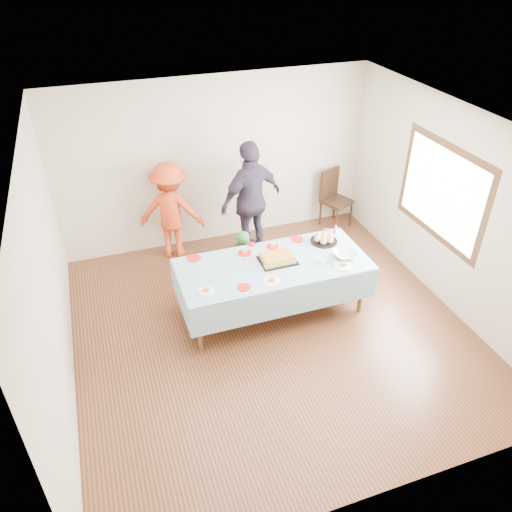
{
  "coord_description": "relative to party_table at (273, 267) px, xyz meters",
  "views": [
    {
      "loc": [
        -1.83,
        -4.64,
        4.46
      ],
      "look_at": [
        -0.11,
        0.3,
        0.98
      ],
      "focal_mm": 35.0,
      "sensor_mm": 36.0,
      "label": 1
    }
  ],
  "objects": [
    {
      "name": "party_hat",
      "position": [
        1.11,
        0.43,
        0.13
      ],
      "size": [
        0.09,
        0.09,
        0.15
      ],
      "primitive_type": "cone",
      "color": "silver",
      "rests_on": "party_table"
    },
    {
      "name": "adult_left",
      "position": [
        -0.98,
        1.85,
        0.06
      ],
      "size": [
        1.16,
        0.92,
        1.57
      ],
      "primitive_type": "imported",
      "rotation": [
        0.0,
        0.0,
        2.76
      ],
      "color": "red",
      "rests_on": "ground"
    },
    {
      "name": "plate_white_right",
      "position": [
        0.83,
        -0.36,
        0.06
      ],
      "size": [
        0.24,
        0.24,
        0.01
      ],
      "primitive_type": "cylinder",
      "color": "white",
      "rests_on": "party_table"
    },
    {
      "name": "birthday_cake",
      "position": [
        0.07,
        0.04,
        0.1
      ],
      "size": [
        0.48,
        0.37,
        0.08
      ],
      "color": "black",
      "rests_on": "party_table"
    },
    {
      "name": "plate_red_far_c",
      "position": [
        0.14,
        0.39,
        0.06
      ],
      "size": [
        0.16,
        0.16,
        0.01
      ],
      "primitive_type": "cylinder",
      "color": "red",
      "rests_on": "party_table"
    },
    {
      "name": "dining_chair",
      "position": [
        1.85,
        1.92,
        -0.16
      ],
      "size": [
        0.57,
        0.57,
        1.01
      ],
      "rotation": [
        0.0,
        0.0,
        0.39
      ],
      "color": "black",
      "rests_on": "ground"
    },
    {
      "name": "fork_pile",
      "position": [
        0.63,
        -0.17,
        0.09
      ],
      "size": [
        0.24,
        0.18,
        0.07
      ],
      "primitive_type": null,
      "color": "white",
      "rests_on": "party_table"
    },
    {
      "name": "rolls_tray",
      "position": [
        0.86,
        0.27,
        0.1
      ],
      "size": [
        0.38,
        0.38,
        0.11
      ],
      "color": "black",
      "rests_on": "party_table"
    },
    {
      "name": "room_walls",
      "position": [
        -0.1,
        -0.34,
        1.05
      ],
      "size": [
        5.04,
        5.04,
        2.72
      ],
      "color": "beige",
      "rests_on": "ground"
    },
    {
      "name": "plate_red_far_b",
      "position": [
        -0.27,
        0.36,
        0.06
      ],
      "size": [
        0.18,
        0.18,
        0.01
      ],
      "primitive_type": "cylinder",
      "color": "red",
      "rests_on": "party_table"
    },
    {
      "name": "plate_white_left",
      "position": [
        -0.98,
        -0.29,
        0.06
      ],
      "size": [
        0.19,
        0.19,
        0.01
      ],
      "primitive_type": "cylinder",
      "color": "white",
      "rests_on": "party_table"
    },
    {
      "name": "toddler_mid",
      "position": [
        -0.13,
        0.88,
        -0.34
      ],
      "size": [
        0.39,
        0.27,
        0.78
      ],
      "primitive_type": "imported",
      "rotation": [
        0.0,
        0.0,
        3.19
      ],
      "color": "#287A35",
      "rests_on": "ground"
    },
    {
      "name": "plate_red_near",
      "position": [
        -0.52,
        -0.36,
        0.06
      ],
      "size": [
        0.17,
        0.17,
        0.01
      ],
      "primitive_type": "cylinder",
      "color": "red",
      "rests_on": "party_table"
    },
    {
      "name": "ground",
      "position": [
        -0.15,
        -0.35,
        -0.72
      ],
      "size": [
        5.0,
        5.0,
        0.0
      ],
      "primitive_type": "plane",
      "color": "#492415",
      "rests_on": "ground"
    },
    {
      "name": "adult_right",
      "position": [
        0.21,
        1.5,
        0.22
      ],
      "size": [
        1.2,
        0.81,
        1.89
      ],
      "primitive_type": "imported",
      "rotation": [
        0.0,
        0.0,
        3.49
      ],
      "color": "#362D3E",
      "rests_on": "ground"
    },
    {
      "name": "toddler_left",
      "position": [
        -0.13,
        0.55,
        -0.32
      ],
      "size": [
        0.32,
        0.24,
        0.81
      ],
      "primitive_type": "imported",
      "rotation": [
        0.0,
        0.0,
        3.29
      ],
      "color": "red",
      "rests_on": "ground"
    },
    {
      "name": "plate_white_mid",
      "position": [
        -0.17,
        -0.37,
        0.06
      ],
      "size": [
        0.22,
        0.22,
        0.01
      ],
      "primitive_type": "cylinder",
      "color": "white",
      "rests_on": "party_table"
    },
    {
      "name": "plate_red_far_a",
      "position": [
        -0.95,
        0.45,
        0.06
      ],
      "size": [
        0.19,
        0.19,
        0.01
      ],
      "primitive_type": "cylinder",
      "color": "red",
      "rests_on": "party_table"
    },
    {
      "name": "toddler_right",
      "position": [
        1.02,
        0.57,
        -0.33
      ],
      "size": [
        0.45,
        0.38,
        0.79
      ],
      "primitive_type": "imported",
      "rotation": [
        0.0,
        0.0,
        2.9
      ],
      "color": "#A8784E",
      "rests_on": "ground"
    },
    {
      "name": "party_table",
      "position": [
        0.0,
        0.0,
        0.0
      ],
      "size": [
        2.5,
        1.1,
        0.78
      ],
      "color": "#53321C",
      "rests_on": "ground"
    },
    {
      "name": "punch_bowl",
      "position": [
        0.96,
        -0.17,
        0.09
      ],
      "size": [
        0.32,
        0.32,
        0.08
      ],
      "primitive_type": "imported",
      "color": "silver",
      "rests_on": "party_table"
    },
    {
      "name": "plate_red_far_d",
      "position": [
        0.53,
        0.45,
        0.06
      ],
      "size": [
        0.18,
        0.18,
        0.01
      ],
      "primitive_type": "cylinder",
      "color": "red",
      "rests_on": "party_table"
    }
  ]
}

